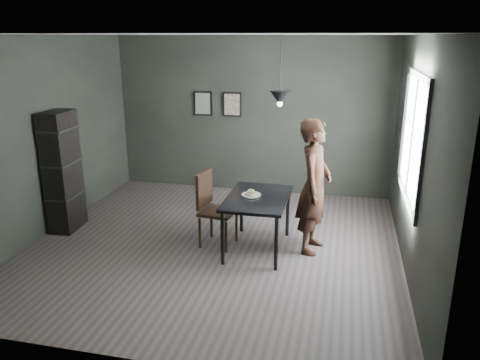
% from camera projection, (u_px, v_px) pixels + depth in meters
% --- Properties ---
extents(ground, '(5.00, 5.00, 0.00)m').
position_uv_depth(ground, '(215.00, 244.00, 6.52)').
color(ground, '#322D2B').
rests_on(ground, ground).
extents(back_wall, '(5.00, 0.10, 2.80)m').
position_uv_depth(back_wall, '(251.00, 116.00, 8.43)').
color(back_wall, black).
rests_on(back_wall, ground).
extents(ceiling, '(5.00, 5.00, 0.02)m').
position_uv_depth(ceiling, '(211.00, 34.00, 5.69)').
color(ceiling, silver).
rests_on(ceiling, ground).
extents(window_assembly, '(0.04, 1.96, 1.56)m').
position_uv_depth(window_assembly, '(412.00, 137.00, 5.70)').
color(window_assembly, white).
rests_on(window_assembly, ground).
extents(cafe_table, '(0.80, 1.20, 0.75)m').
position_uv_depth(cafe_table, '(258.00, 202.00, 6.19)').
color(cafe_table, black).
rests_on(cafe_table, ground).
extents(white_plate, '(0.23, 0.23, 0.01)m').
position_uv_depth(white_plate, '(251.00, 195.00, 6.21)').
color(white_plate, white).
rests_on(white_plate, cafe_table).
extents(donut_pile, '(0.17, 0.17, 0.08)m').
position_uv_depth(donut_pile, '(251.00, 193.00, 6.20)').
color(donut_pile, '#F7E9C0').
rests_on(donut_pile, white_plate).
extents(woman, '(0.53, 0.72, 1.80)m').
position_uv_depth(woman, '(314.00, 186.00, 6.11)').
color(woman, black).
rests_on(woman, ground).
extents(wood_chair, '(0.51, 0.51, 1.04)m').
position_uv_depth(wood_chair, '(212.00, 204.00, 6.38)').
color(wood_chair, black).
rests_on(wood_chair, ground).
extents(shelf_unit, '(0.38, 0.61, 1.77)m').
position_uv_depth(shelf_unit, '(62.00, 172.00, 6.82)').
color(shelf_unit, black).
rests_on(shelf_unit, ground).
extents(pendant_lamp, '(0.28, 0.28, 0.86)m').
position_uv_depth(pendant_lamp, '(280.00, 97.00, 5.82)').
color(pendant_lamp, black).
rests_on(pendant_lamp, ground).
extents(framed_print_left, '(0.34, 0.04, 0.44)m').
position_uv_depth(framed_print_left, '(203.00, 103.00, 8.53)').
color(framed_print_left, black).
rests_on(framed_print_left, ground).
extents(framed_print_right, '(0.34, 0.04, 0.44)m').
position_uv_depth(framed_print_right, '(232.00, 104.00, 8.42)').
color(framed_print_right, black).
rests_on(framed_print_right, ground).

